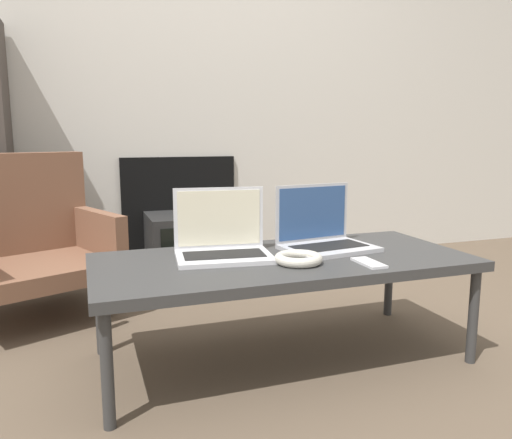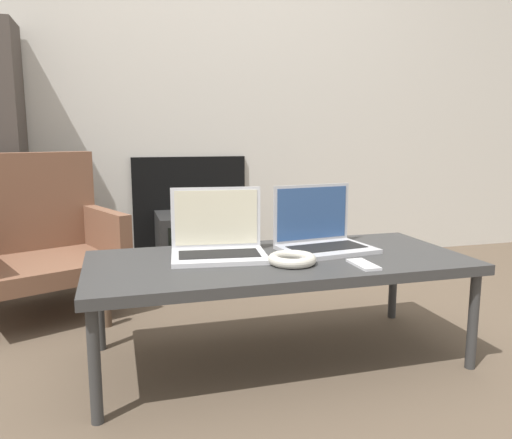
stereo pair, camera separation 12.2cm
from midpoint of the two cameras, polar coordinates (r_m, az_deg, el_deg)
ground_plane at (r=1.78m, az=3.60°, el=-18.11°), size 14.00×14.00×0.00m
wall_back at (r=3.24m, az=-8.50°, el=17.64°), size 7.00×0.08×2.60m
table at (r=1.82m, az=1.21°, el=-5.24°), size 1.36×0.61×0.39m
laptop_left at (r=1.83m, az=-5.80°, el=-2.55°), size 0.37×0.28×0.25m
laptop_right at (r=1.96m, az=5.88°, el=-1.73°), size 0.37×0.29×0.25m
headphones at (r=1.73m, az=2.86°, el=-4.49°), size 0.17×0.17×0.03m
phone at (r=1.75m, az=10.83°, el=-4.90°), size 0.06×0.14×0.01m
tv at (r=3.00m, az=-9.02°, el=-2.90°), size 0.45×0.42×0.37m
armchair at (r=2.55m, az=-26.02°, el=-1.78°), size 0.82×0.78×0.75m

